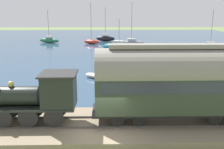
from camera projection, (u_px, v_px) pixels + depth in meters
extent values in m
plane|color=#607542|center=(105.00, 140.00, 14.93)|extent=(200.00, 200.00, 0.00)
cube|color=#2D4760|center=(105.00, 43.00, 57.90)|extent=(80.00, 80.00, 0.01)
cube|color=#84755B|center=(105.00, 126.00, 16.16)|extent=(5.31, 56.00, 0.46)
cube|color=#4C4742|center=(104.00, 127.00, 15.34)|extent=(0.07, 54.88, 0.12)
cube|color=#4C4742|center=(105.00, 117.00, 16.83)|extent=(0.07, 54.88, 0.12)
cylinder|color=black|center=(54.00, 118.00, 15.12)|extent=(0.12, 1.16, 1.16)
cylinder|color=black|center=(58.00, 108.00, 16.61)|extent=(0.12, 1.16, 1.16)
cylinder|color=black|center=(28.00, 118.00, 15.09)|extent=(0.12, 1.16, 1.16)
cylinder|color=black|center=(35.00, 108.00, 16.58)|extent=(0.12, 1.16, 1.16)
cylinder|color=black|center=(2.00, 118.00, 15.06)|extent=(0.12, 1.16, 1.16)
cylinder|color=black|center=(11.00, 108.00, 16.54)|extent=(0.12, 1.16, 1.16)
cube|color=black|center=(31.00, 106.00, 15.72)|extent=(2.03, 5.37, 0.12)
cylinder|color=black|center=(12.00, 96.00, 15.55)|extent=(1.15, 3.22, 1.15)
sphere|color=tan|center=(11.00, 84.00, 15.37)|extent=(0.36, 0.36, 0.36)
cube|color=black|center=(59.00, 90.00, 15.53)|extent=(1.93, 1.88, 1.85)
cube|color=#282828|center=(58.00, 74.00, 15.29)|extent=(2.13, 2.12, 0.10)
cylinder|color=black|center=(224.00, 109.00, 16.90)|extent=(0.12, 0.76, 0.76)
cylinder|color=black|center=(215.00, 119.00, 15.38)|extent=(0.12, 0.76, 0.76)
cylinder|color=black|center=(205.00, 110.00, 16.87)|extent=(0.12, 0.76, 0.76)
cylinder|color=black|center=(139.00, 120.00, 15.28)|extent=(0.12, 0.76, 0.76)
cylinder|color=black|center=(136.00, 110.00, 16.77)|extent=(0.12, 0.76, 0.76)
cylinder|color=black|center=(118.00, 120.00, 15.25)|extent=(0.12, 0.76, 0.76)
cylinder|color=black|center=(117.00, 110.00, 16.74)|extent=(0.12, 0.76, 0.76)
cube|color=black|center=(174.00, 110.00, 16.00)|extent=(2.16, 9.93, 0.16)
cube|color=#2D3828|center=(175.00, 89.00, 15.69)|extent=(2.40, 9.54, 2.46)
cube|color=#2D333D|center=(175.00, 82.00, 15.59)|extent=(2.43, 8.94, 0.69)
cylinder|color=gray|center=(176.00, 69.00, 15.39)|extent=(2.52, 9.54, 2.52)
cube|color=gray|center=(178.00, 46.00, 15.06)|extent=(0.84, 7.95, 0.24)
ellipsoid|color=#335199|center=(224.00, 59.00, 37.09)|extent=(1.62, 3.53, 0.85)
ellipsoid|color=#B72D23|center=(91.00, 42.00, 56.83)|extent=(2.64, 3.84, 0.95)
cylinder|color=#9E8460|center=(91.00, 21.00, 55.79)|extent=(0.10, 0.10, 7.73)
ellipsoid|color=#1E707A|center=(119.00, 47.00, 46.43)|extent=(4.35, 6.45, 1.48)
cylinder|color=#9E8460|center=(119.00, 31.00, 45.75)|extent=(0.10, 0.10, 4.19)
cube|color=silver|center=(119.00, 42.00, 46.20)|extent=(1.70, 2.14, 0.45)
ellipsoid|color=gray|center=(131.00, 43.00, 55.08)|extent=(1.47, 5.48, 0.94)
cylinder|color=#9E8460|center=(132.00, 22.00, 54.03)|extent=(0.10, 0.10, 7.79)
cube|color=silver|center=(131.00, 39.00, 54.91)|extent=(0.85, 1.65, 0.45)
ellipsoid|color=black|center=(105.00, 39.00, 61.81)|extent=(2.02, 4.66, 1.20)
cylinder|color=#9E8460|center=(105.00, 22.00, 60.87)|extent=(0.10, 0.10, 6.65)
cube|color=silver|center=(105.00, 35.00, 61.61)|extent=(0.93, 1.47, 0.45)
ellipsoid|color=white|center=(210.00, 48.00, 45.60)|extent=(3.25, 4.76, 1.33)
cylinder|color=#9E8460|center=(212.00, 27.00, 44.73)|extent=(0.10, 0.10, 5.97)
cube|color=silver|center=(210.00, 43.00, 45.39)|extent=(1.25, 1.58, 0.45)
ellipsoid|color=#236B42|center=(49.00, 40.00, 58.66)|extent=(3.05, 5.18, 1.07)
cylinder|color=#9E8460|center=(48.00, 24.00, 57.80)|extent=(0.10, 0.10, 6.06)
cube|color=silver|center=(49.00, 37.00, 58.48)|extent=(1.23, 1.69, 0.45)
ellipsoid|color=#B7B2A3|center=(137.00, 94.00, 22.41)|extent=(2.00, 1.70, 0.44)
ellipsoid|color=silver|center=(182.00, 76.00, 28.49)|extent=(2.50, 2.71, 0.40)
ellipsoid|color=beige|center=(94.00, 76.00, 28.38)|extent=(2.17, 2.38, 0.53)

